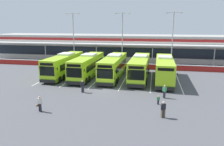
{
  "coord_description": "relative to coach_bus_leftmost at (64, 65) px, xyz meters",
  "views": [
    {
      "loc": [
        6.61,
        -27.89,
        8.7
      ],
      "look_at": [
        0.57,
        3.0,
        1.6
      ],
      "focal_mm": 34.98,
      "sensor_mm": 36.0,
      "label": 1
    }
  ],
  "objects": [
    {
      "name": "pedestrian_with_handbag",
      "position": [
        3.83,
        -15.32,
        -0.93
      ],
      "size": [
        0.62,
        0.3,
        1.62
      ],
      "color": "black",
      "rests_on": "ground"
    },
    {
      "name": "lamp_post_centre",
      "position": [
        8.37,
        10.65,
        4.5
      ],
      "size": [
        3.24,
        0.28,
        11.0
      ],
      "color": "#9E9EA3",
      "rests_on": "ground"
    },
    {
      "name": "pedestrian_in_dark_coat",
      "position": [
        6.06,
        -8.46,
        -0.91
      ],
      "size": [
        0.45,
        0.44,
        1.62
      ],
      "color": "#33333D",
      "rests_on": "ground"
    },
    {
      "name": "lamp_post_west",
      "position": [
        -2.31,
        10.87,
        4.5
      ],
      "size": [
        3.24,
        0.28,
        11.0
      ],
      "color": "#9E9EA3",
      "rests_on": "ground"
    },
    {
      "name": "pedestrian_approaching_bus",
      "position": [
        16.04,
        -14.47,
        -0.91
      ],
      "size": [
        0.49,
        0.39,
        1.62
      ],
      "color": "#4C4238",
      "rests_on": "ground"
    },
    {
      "name": "coach_bus_leftmost",
      "position": [
        0.0,
        0.0,
        0.0
      ],
      "size": [
        3.01,
        12.19,
        3.78
      ],
      "color": "#9ED11E",
      "rests_on": "ground"
    },
    {
      "name": "pedestrian_near_bin",
      "position": [
        16.37,
        -8.68,
        -0.91
      ],
      "size": [
        0.51,
        0.41,
        1.62
      ],
      "color": "black",
      "rests_on": "ground"
    },
    {
      "name": "ground_plane",
      "position": [
        8.39,
        -6.43,
        -1.79
      ],
      "size": [
        200.0,
        200.0,
        0.0
      ],
      "primitive_type": "plane",
      "color": "#4C4C51"
    },
    {
      "name": "bay_stripe_mid_west",
      "position": [
        6.29,
        -0.43,
        -1.78
      ],
      "size": [
        0.14,
        13.0,
        0.01
      ],
      "primitive_type": "cube",
      "color": "silver",
      "rests_on": "ground"
    },
    {
      "name": "coach_bus_rightmost",
      "position": [
        16.61,
        -0.44,
        0.0
      ],
      "size": [
        3.01,
        12.19,
        3.78
      ],
      "color": "#9ED11E",
      "rests_on": "ground"
    },
    {
      "name": "bay_stripe_far_west",
      "position": [
        -2.11,
        -0.43,
        -1.78
      ],
      "size": [
        0.14,
        13.0,
        0.01
      ],
      "primitive_type": "cube",
      "color": "silver",
      "rests_on": "ground"
    },
    {
      "name": "coach_bus_right_centre",
      "position": [
        12.79,
        0.03,
        0.0
      ],
      "size": [
        3.01,
        12.19,
        3.78
      ],
      "color": "#9ED11E",
      "rests_on": "ground"
    },
    {
      "name": "bay_stripe_centre",
      "position": [
        10.49,
        -0.43,
        -1.78
      ],
      "size": [
        0.14,
        13.0,
        0.01
      ],
      "primitive_type": "cube",
      "color": "silver",
      "rests_on": "ground"
    },
    {
      "name": "red_barrier_wall",
      "position": [
        8.39,
        8.07,
        -1.23
      ],
      "size": [
        60.0,
        0.4,
        1.1
      ],
      "color": "maroon",
      "rests_on": "ground"
    },
    {
      "name": "lamp_post_east",
      "position": [
        18.32,
        9.95,
        4.5
      ],
      "size": [
        3.24,
        0.28,
        11.0
      ],
      "color": "#9E9EA3",
      "rests_on": "ground"
    },
    {
      "name": "terminal_building",
      "position": [
        8.39,
        20.48,
        1.23
      ],
      "size": [
        70.0,
        13.0,
        6.0
      ],
      "color": "beige",
      "rests_on": "ground"
    },
    {
      "name": "coach_bus_left_centre",
      "position": [
        4.18,
        -0.21,
        0.0
      ],
      "size": [
        3.01,
        12.19,
        3.78
      ],
      "color": "#9ED11E",
      "rests_on": "ground"
    },
    {
      "name": "coach_bus_centre",
      "position": [
        8.54,
        -0.0,
        0.0
      ],
      "size": [
        3.01,
        12.19,
        3.78
      ],
      "color": "#9ED11E",
      "rests_on": "ground"
    },
    {
      "name": "bay_stripe_west",
      "position": [
        2.09,
        -0.43,
        -1.78
      ],
      "size": [
        0.14,
        13.0,
        0.01
      ],
      "primitive_type": "cube",
      "color": "silver",
      "rests_on": "ground"
    },
    {
      "name": "bay_stripe_east",
      "position": [
        18.89,
        -0.43,
        -1.78
      ],
      "size": [
        0.14,
        13.0,
        0.01
      ],
      "primitive_type": "cube",
      "color": "silver",
      "rests_on": "ground"
    },
    {
      "name": "bay_stripe_mid_east",
      "position": [
        14.69,
        -0.43,
        -1.78
      ],
      "size": [
        0.14,
        13.0,
        0.01
      ],
      "primitive_type": "cube",
      "color": "silver",
      "rests_on": "ground"
    },
    {
      "name": "pedestrian_child",
      "position": [
        15.64,
        -11.02,
        -1.24
      ],
      "size": [
        0.33,
        0.21,
        1.0
      ],
      "color": "black",
      "rests_on": "ground"
    }
  ]
}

